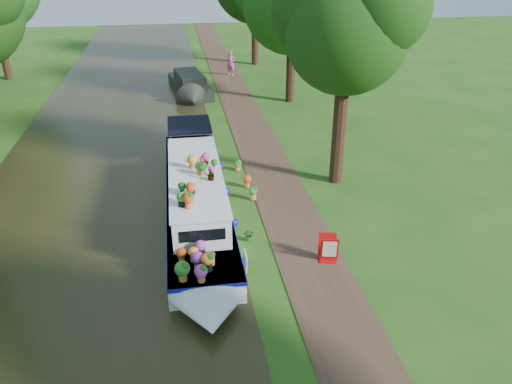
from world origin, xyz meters
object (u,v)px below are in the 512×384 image
object	(u,v)px
plant_boat	(197,198)
second_boat	(190,85)
sandwich_board	(328,249)
pedestrian_pink	(231,64)

from	to	relation	value
plant_boat	second_boat	bearing A→B (deg)	88.35
plant_boat	second_boat	xyz separation A→B (m)	(0.50, 17.35, -0.30)
plant_boat	sandwich_board	xyz separation A→B (m)	(3.98, -3.46, -0.41)
plant_boat	sandwich_board	bearing A→B (deg)	-40.97
pedestrian_pink	second_boat	bearing A→B (deg)	-104.27
second_boat	pedestrian_pink	bearing A→B (deg)	44.05
second_boat	pedestrian_pink	xyz separation A→B (m)	(3.30, 4.36, 0.36)
second_boat	sandwich_board	xyz separation A→B (m)	(3.48, -20.81, -0.10)
second_boat	plant_boat	bearing A→B (deg)	-100.48
second_boat	pedestrian_pink	world-z (taller)	pedestrian_pink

